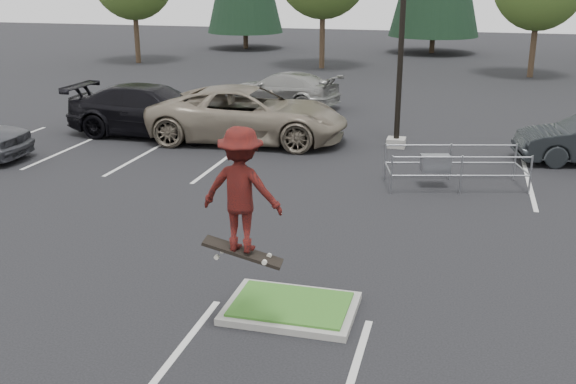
% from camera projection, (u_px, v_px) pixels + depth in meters
% --- Properties ---
extents(ground, '(120.00, 120.00, 0.00)m').
position_uv_depth(ground, '(291.00, 311.00, 11.55)').
color(ground, black).
rests_on(ground, ground).
extents(grass_median, '(2.20, 1.60, 0.16)m').
position_uv_depth(grass_median, '(291.00, 307.00, 11.53)').
color(grass_median, gray).
rests_on(grass_median, ground).
extents(stall_lines, '(22.62, 17.60, 0.01)m').
position_uv_depth(stall_lines, '(299.00, 197.00, 17.42)').
color(stall_lines, beige).
rests_on(stall_lines, ground).
extents(light_pole, '(0.70, 0.60, 10.12)m').
position_uv_depth(light_pole, '(403.00, 5.00, 21.04)').
color(light_pole, gray).
rests_on(light_pole, ground).
extents(cart_corral, '(3.88, 2.19, 1.04)m').
position_uv_depth(cart_corral, '(440.00, 163.00, 18.09)').
color(cart_corral, gray).
rests_on(cart_corral, ground).
extents(skateboarder, '(1.26, 0.75, 2.15)m').
position_uv_depth(skateboarder, '(241.00, 191.00, 9.99)').
color(skateboarder, black).
rests_on(skateboarder, ground).
extents(car_l_tan, '(6.94, 3.57, 1.87)m').
position_uv_depth(car_l_tan, '(248.00, 114.00, 22.92)').
color(car_l_tan, '#7B705E').
rests_on(car_l_tan, ground).
extents(car_l_black, '(6.17, 2.52, 1.79)m').
position_uv_depth(car_l_black, '(154.00, 111.00, 23.79)').
color(car_l_black, black).
rests_on(car_l_black, ground).
extents(car_far_silver, '(5.43, 3.25, 1.47)m').
position_uv_depth(car_far_silver, '(284.00, 89.00, 29.08)').
color(car_far_silver, gray).
rests_on(car_far_silver, ground).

